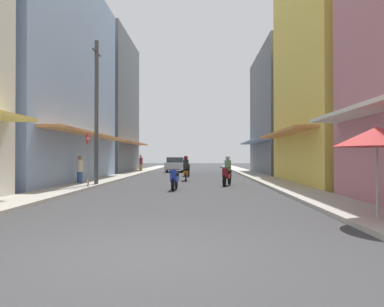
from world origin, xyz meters
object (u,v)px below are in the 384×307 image
Objects in this scene: pedestrian_far at (141,162)px; parked_car at (176,164)px; street_sign_no_entry at (88,152)px; vendor_umbrella at (377,137)px; utility_pole at (96,112)px; motorbike_blue at (175,179)px; motorbike_black at (186,167)px; motorbike_maroon at (227,172)px; motorbike_orange at (186,169)px; pedestrian_foreground at (80,170)px.

parked_car is at bearing 4.72° from pedestrian_far.
street_sign_no_entry reaches higher than parked_car.
utility_pole is (-9.30, 9.22, 1.84)m from vendor_umbrella.
motorbike_black reaches higher than motorbike_blue.
motorbike_black is at bearing -80.07° from parked_car.
motorbike_maroon is 10.31m from vendor_umbrella.
utility_pole reaches higher than parked_car.
parked_car is 1.59× the size of street_sign_no_entry.
motorbike_black is at bearing 67.85° from street_sign_no_entry.
motorbike_orange is at bearing 43.35° from utility_pole.
motorbike_black is 18.54m from vendor_umbrella.
pedestrian_foreground is at bearing 149.58° from utility_pole.
pedestrian_foreground is (-3.94, -15.65, 0.04)m from parked_car.
vendor_umbrella is (4.93, -13.34, 1.25)m from motorbike_orange.
parked_car is 0.57× the size of utility_pole.
motorbike_black is at bearing 56.31° from pedestrian_foreground.
pedestrian_foreground is at bearing -147.39° from motorbike_orange.
motorbike_blue is at bearing -22.83° from utility_pole.
utility_pole is 2.80× the size of street_sign_no_entry.
motorbike_blue is at bearing -85.94° from parked_car.
motorbike_orange is at bearing 87.66° from motorbike_blue.
motorbike_orange is at bearing -82.87° from parked_car.
pedestrian_far is at bearing 92.25° from utility_pole.
motorbike_blue is 3.53m from motorbike_maroon.
motorbike_orange and motorbike_maroon have the same top height.
motorbike_blue is at bearing -92.34° from motorbike_orange.
vendor_umbrella reaches higher than motorbike_black.
parked_car is (-1.52, 12.16, 0.04)m from motorbike_orange.
vendor_umbrella reaches higher than motorbike_blue.
pedestrian_foreground is at bearing -91.70° from pedestrian_far.
motorbike_maroon is 0.66× the size of street_sign_no_entry.
motorbike_blue is at bearing 124.67° from vendor_umbrella.
street_sign_no_entry is (-2.75, -17.80, 0.98)m from parked_car.
pedestrian_foreground reaches higher than parked_car.
street_sign_no_entry is (-9.20, 7.70, -0.24)m from vendor_umbrella.
motorbike_maroon is at bearing -56.07° from motorbike_orange.
vendor_umbrella reaches higher than parked_car.
pedestrian_foreground is (-5.22, 2.38, 0.27)m from motorbike_blue.
motorbike_maroon is at bearing 0.29° from pedestrian_foreground.
vendor_umbrella is at bearing -68.50° from pedestrian_far.
parked_car is at bearing 81.21° from street_sign_no_entry.
street_sign_no_entry is at bearing -127.14° from motorbike_orange.
motorbike_blue is 0.68× the size of street_sign_no_entry.
pedestrian_far reaches higher than pedestrian_foreground.
motorbike_maroon is 16.08m from parked_car.
motorbike_orange is 12.89m from pedestrian_far.
parked_car is (-1.35, 7.72, 0.04)m from motorbike_black.
motorbike_maroon is at bearing 104.78° from vendor_umbrella.
motorbike_maroon is (2.32, -3.45, 0.00)m from motorbike_orange.
vendor_umbrella is (9.93, -25.22, 0.98)m from pedestrian_far.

